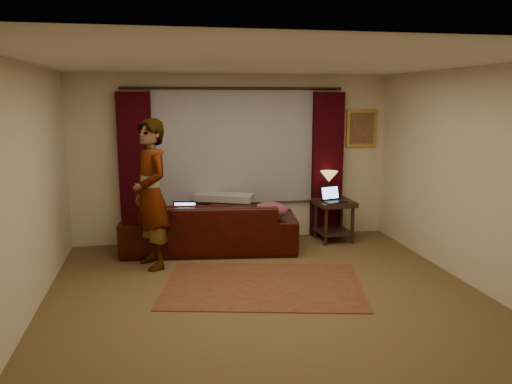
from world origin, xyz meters
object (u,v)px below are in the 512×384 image
Objects in this scene: tiffany_lamp at (329,185)px; laptop_table at (334,195)px; sofa at (210,216)px; laptop_sofa at (184,212)px; end_table at (334,221)px; person at (151,194)px.

tiffany_lamp reaches higher than laptop_table.
sofa reaches higher than laptop_sofa.
laptop_sofa is 0.56× the size of end_table.
laptop_table is at bearing 78.95° from person.
tiffany_lamp is 2.87m from person.
sofa is at bearing -177.21° from end_table.
sofa is 1.28× the size of person.
end_table is at bearing -169.94° from sofa.
end_table is 0.47m from laptop_table.
laptop_table is (0.01, -0.25, -0.10)m from tiffany_lamp.
laptop_table reaches higher than end_table.
laptop_table is (2.31, 0.14, 0.14)m from laptop_sofa.
end_table is 2.96m from person.
laptop_table reaches higher than laptop_sofa.
person reaches higher than laptop_table.
laptop_table is at bearing 13.11° from laptop_sofa.
sofa is 1.94m from laptop_table.
person is at bearing 176.44° from laptop_table.
tiffany_lamp is 0.27m from laptop_table.
person reaches higher than laptop_sofa.
person is at bearing 43.13° from sofa.
laptop_sofa is at bearing -170.27° from tiffany_lamp.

